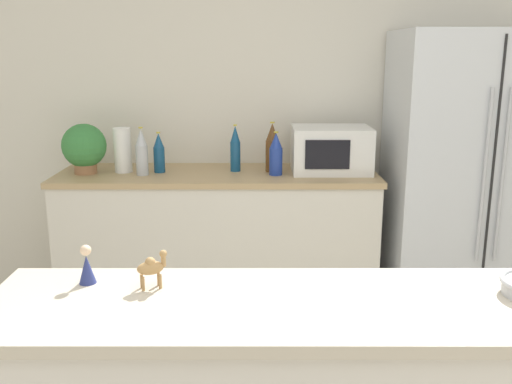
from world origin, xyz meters
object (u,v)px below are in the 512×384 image
paper_towel_roll (124,150)px  refrigerator (470,179)px  back_bottle_2 (160,153)px  back_bottle_3 (143,152)px  back_bottle_1 (277,154)px  microwave (332,149)px  back_bottle_0 (273,148)px  potted_plant (85,147)px  back_bottle_4 (236,149)px  camel_figurine (153,267)px  wise_man_figurine_blue (88,267)px

paper_towel_roll → refrigerator: bearing=-1.8°
back_bottle_2 → back_bottle_3: 0.12m
refrigerator → back_bottle_1: refrigerator is taller
paper_towel_roll → back_bottle_2: paper_towel_roll is taller
microwave → back_bottle_1: bearing=-164.3°
paper_towel_roll → back_bottle_0: 0.93m
refrigerator → potted_plant: size_ratio=5.76×
back_bottle_4 → camel_figurine: 1.98m
back_bottle_1 → back_bottle_3: 0.81m
microwave → back_bottle_0: 0.36m
back_bottle_3 → potted_plant: bearing=172.4°
back_bottle_1 → wise_man_figurine_blue: size_ratio=2.25×
back_bottle_0 → back_bottle_4: back_bottle_0 is taller
back_bottle_4 → microwave: bearing=-1.7°
potted_plant → back_bottle_4: (0.92, 0.07, -0.02)m
microwave → back_bottle_2: bearing=-179.0°
microwave → camel_figurine: (-0.77, -1.96, -0.01)m
refrigerator → wise_man_figurine_blue: bearing=-134.4°
microwave → back_bottle_4: (-0.59, 0.02, -0.00)m
microwave → wise_man_figurine_blue: (-0.96, -1.92, -0.03)m
paper_towel_roll → back_bottle_3: (0.13, -0.09, 0.00)m
refrigerator → microwave: 0.86m
refrigerator → back_bottle_2: bearing=178.2°
back_bottle_2 → back_bottle_0: bearing=2.2°
paper_towel_roll → camel_figurine: (0.53, -1.94, -0.01)m
potted_plant → microwave: bearing=2.0°
back_bottle_0 → wise_man_figurine_blue: (-0.60, -1.93, -0.03)m
refrigerator → back_bottle_4: (-1.43, 0.10, 0.17)m
microwave → back_bottle_0: bearing=178.6°
paper_towel_roll → microwave: bearing=0.5°
back_bottle_2 → back_bottle_3: bearing=-137.7°
microwave → back_bottle_3: 1.16m
paper_towel_roll → back_bottle_3: bearing=-33.5°
potted_plant → refrigerator: bearing=-0.6°
back_bottle_1 → back_bottle_3: bearing=-179.7°
back_bottle_2 → back_bottle_4: bearing=4.3°
paper_towel_roll → wise_man_figurine_blue: 1.94m
refrigerator → wise_man_figurine_blue: (-1.80, -1.84, 0.14)m
wise_man_figurine_blue → paper_towel_roll: bearing=99.7°
potted_plant → back_bottle_3: bearing=-7.6°
refrigerator → back_bottle_3: refrigerator is taller
potted_plant → back_bottle_0: back_bottle_0 is taller
potted_plant → paper_towel_roll: potted_plant is taller
refrigerator → wise_man_figurine_blue: size_ratio=14.91×
microwave → back_bottle_2: size_ratio=1.91×
paper_towel_roll → back_bottle_1: paper_towel_roll is taller
potted_plant → back_bottle_2: 0.45m
back_bottle_4 → refrigerator: bearing=-3.9°
back_bottle_0 → back_bottle_1: (0.02, -0.11, -0.02)m
microwave → camel_figurine: microwave is taller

